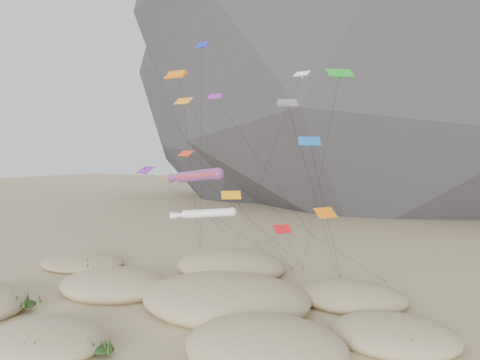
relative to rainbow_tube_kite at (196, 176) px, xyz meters
name	(u,v)px	position (x,y,z in m)	size (l,w,h in m)	color
ground	(175,321)	(2.50, -7.88, -12.84)	(500.00, 500.00, 0.00)	#CCB789
dunes	(186,296)	(0.60, -3.20, -12.09)	(52.67, 37.50, 3.96)	#CCB789
dune_grass	(196,298)	(2.05, -3.49, -11.98)	(42.74, 30.97, 1.52)	black
kite_stakes	(283,267)	(4.18, 14.86, -12.69)	(26.33, 4.70, 0.30)	#3F2D1E
rainbow_tube_kite	(196,176)	(0.00, 0.00, 0.00)	(11.38, 17.98, 13.79)	#FF341A
white_tube_kite	(205,214)	(0.56, 0.74, -4.12)	(7.17, 15.46, 9.45)	white
orange_parafoil	(177,77)	(-5.72, 4.94, 11.62)	(8.46, 12.41, 25.25)	orange
multi_parafoil	(288,106)	(9.07, 3.45, 7.32)	(3.14, 14.21, 20.88)	#DC5E17
delta_kites	(251,141)	(4.87, 3.29, 3.67)	(28.03, 21.50, 27.27)	orange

